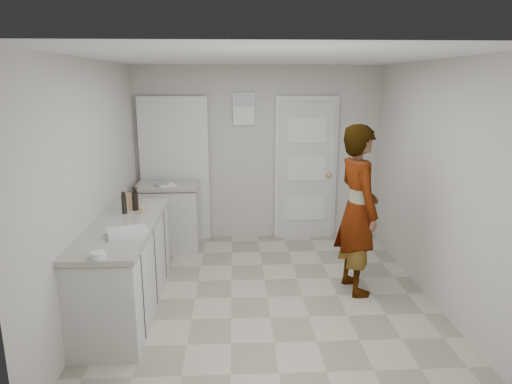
{
  "coord_description": "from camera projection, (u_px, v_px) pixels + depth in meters",
  "views": [
    {
      "loc": [
        -0.33,
        -4.53,
        2.29
      ],
      "look_at": [
        -0.1,
        0.4,
        1.08
      ],
      "focal_mm": 32.0,
      "sensor_mm": 36.0,
      "label": 1
    }
  ],
  "objects": [
    {
      "name": "ground",
      "position": [
        267.0,
        297.0,
        4.96
      ],
      "size": [
        4.0,
        4.0,
        0.0
      ],
      "primitive_type": "plane",
      "color": "gray",
      "rests_on": "ground"
    },
    {
      "name": "room_shell",
      "position": [
        246.0,
        170.0,
        6.6
      ],
      "size": [
        4.0,
        4.0,
        4.0
      ],
      "color": "beige",
      "rests_on": "ground"
    },
    {
      "name": "main_counter",
      "position": [
        125.0,
        270.0,
        4.6
      ],
      "size": [
        0.64,
        1.96,
        0.93
      ],
      "color": "silver",
      "rests_on": "ground"
    },
    {
      "name": "side_counter",
      "position": [
        169.0,
        219.0,
        6.3
      ],
      "size": [
        0.84,
        0.61,
        0.93
      ],
      "color": "silver",
      "rests_on": "ground"
    },
    {
      "name": "person",
      "position": [
        358.0,
        210.0,
        4.93
      ],
      "size": [
        0.55,
        0.74,
        1.85
      ],
      "primitive_type": "imported",
      "rotation": [
        0.0,
        0.0,
        1.74
      ],
      "color": "silver",
      "rests_on": "ground"
    },
    {
      "name": "cake_mix_box",
      "position": [
        133.0,
        201.0,
        4.93
      ],
      "size": [
        0.12,
        0.07,
        0.19
      ],
      "primitive_type": "cube",
      "rotation": [
        0.0,
        0.0,
        0.14
      ],
      "color": "#A88054",
      "rests_on": "main_counter"
    },
    {
      "name": "spice_jar",
      "position": [
        142.0,
        210.0,
        4.81
      ],
      "size": [
        0.05,
        0.05,
        0.07
      ],
      "primitive_type": "cylinder",
      "color": "tan",
      "rests_on": "main_counter"
    },
    {
      "name": "oil_cruet_a",
      "position": [
        135.0,
        199.0,
        4.91
      ],
      "size": [
        0.07,
        0.07,
        0.26
      ],
      "color": "black",
      "rests_on": "main_counter"
    },
    {
      "name": "oil_cruet_b",
      "position": [
        124.0,
        203.0,
        4.78
      ],
      "size": [
        0.05,
        0.05,
        0.24
      ],
      "color": "black",
      "rests_on": "main_counter"
    },
    {
      "name": "baking_dish",
      "position": [
        127.0,
        233.0,
        4.12
      ],
      "size": [
        0.4,
        0.34,
        0.06
      ],
      "rotation": [
        0.0,
        0.0,
        0.33
      ],
      "color": "silver",
      "rests_on": "main_counter"
    },
    {
      "name": "egg_bowl",
      "position": [
        98.0,
        255.0,
        3.6
      ],
      "size": [
        0.12,
        0.12,
        0.05
      ],
      "color": "silver",
      "rests_on": "main_counter"
    },
    {
      "name": "papers",
      "position": [
        166.0,
        184.0,
        6.13
      ],
      "size": [
        0.32,
        0.35,
        0.01
      ],
      "primitive_type": "cube",
      "rotation": [
        0.0,
        0.0,
        0.44
      ],
      "color": "white",
      "rests_on": "side_counter"
    }
  ]
}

